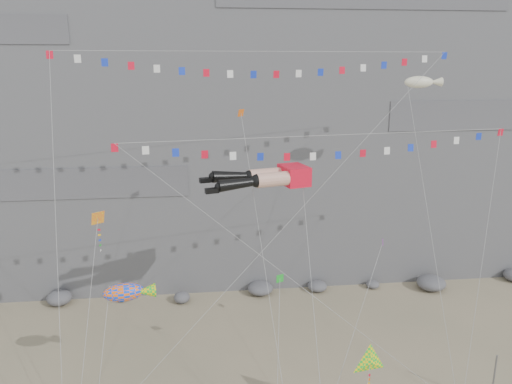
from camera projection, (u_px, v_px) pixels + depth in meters
cliff at (245, 46)px, 59.57m from camera, size 80.00×28.00×50.00m
talus_boulders at (260, 289)px, 51.41m from camera, size 60.00×3.00×1.20m
anchor_pole_right at (494, 380)px, 34.50m from camera, size 0.12×0.12×3.90m
legs_kite at (267, 178)px, 34.95m from camera, size 7.89×14.93×20.48m
flag_banner_upper at (265, 52)px, 37.08m from camera, size 29.97×14.57×30.31m
flag_banner_lower at (327, 136)px, 35.45m from camera, size 28.89×8.94×21.19m
harlequin_kite at (98, 219)px, 34.61m from camera, size 2.00×9.99×15.56m
fish_windsock at (124, 292)px, 32.27m from camera, size 3.89×6.25×10.42m
delta_kite at (370, 363)px, 30.37m from camera, size 2.94×3.68×7.26m
blimp_windsock at (419, 83)px, 40.50m from camera, size 3.62×11.96×24.40m
small_kite_a at (242, 118)px, 37.61m from camera, size 2.63×14.25×23.80m
small_kite_b at (381, 247)px, 36.28m from camera, size 7.20×8.74×14.88m
small_kite_c at (280, 280)px, 34.24m from camera, size 2.04×8.07×11.58m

